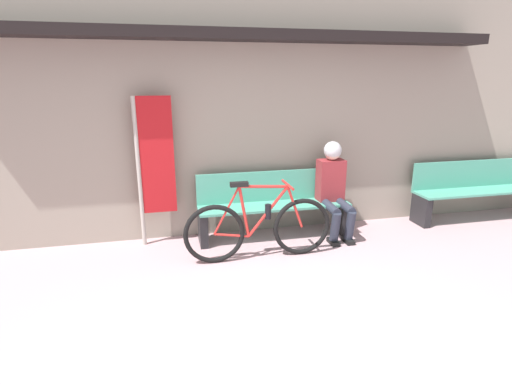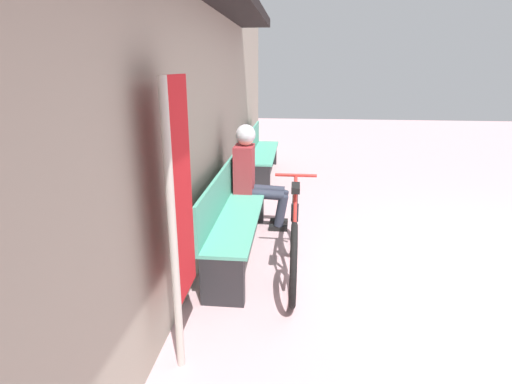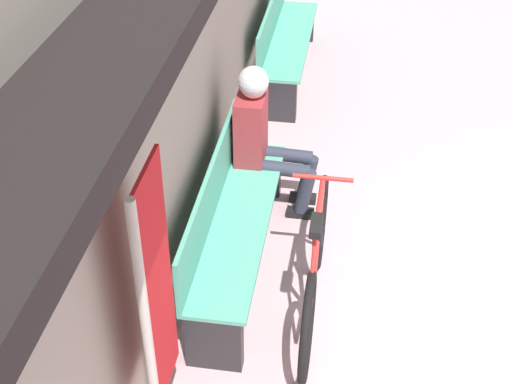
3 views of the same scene
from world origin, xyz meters
The scene contains 7 objects.
ground_plane centered at (0.00, 0.00, 0.00)m, with size 24.00×24.00×0.00m, color #C69EA3.
storefront_wall centered at (0.00, 2.59, 1.66)m, with size 12.00×0.56×3.20m.
park_bench_near centered at (0.54, 2.28, 0.41)m, with size 1.96×0.42×0.85m.
bicycle centered at (0.20, 1.66, 0.37)m, with size 1.72×0.40×0.93m.
person_seated centered at (1.31, 2.16, 0.71)m, with size 0.34×0.64×1.24m.
park_bench_far centered at (3.65, 2.28, 0.41)m, with size 2.00×0.42×0.85m.
banner_pole centered at (-0.95, 2.37, 1.06)m, with size 0.45×0.05×1.83m.
Camera 1 is at (-0.79, -2.48, 2.03)m, focal length 28.00 mm.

